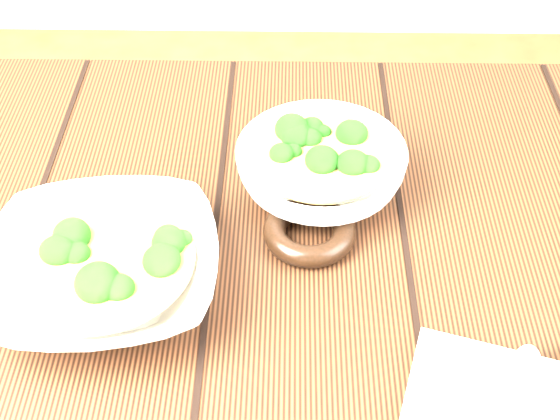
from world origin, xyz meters
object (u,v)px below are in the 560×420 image
Objects in this scene: soup_bowl_front at (104,270)px; trivet at (309,231)px; soup_bowl_back at (321,168)px; table at (235,354)px.

soup_bowl_front reaches higher than trivet.
soup_bowl_back reaches higher than trivet.
table is 0.17m from trivet.
soup_bowl_front is 0.21m from trivet.
table is 4.93× the size of soup_bowl_back.
trivet is at bearing 37.28° from table.
soup_bowl_front is at bearing -173.69° from table.
soup_bowl_front is at bearing -144.40° from soup_bowl_back.
table is at bearing -123.71° from soup_bowl_back.
trivet is (-0.01, -0.08, -0.02)m from soup_bowl_back.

